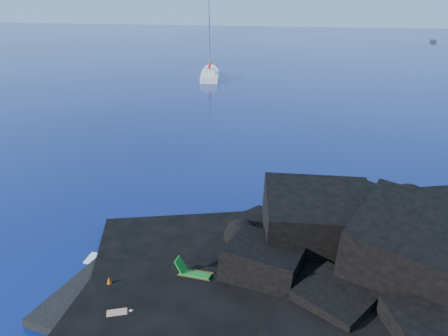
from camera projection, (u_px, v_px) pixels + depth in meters
The scene contains 10 objects.
ground at pixel (58, 294), 17.86m from camera, with size 400.00×400.00×0.00m, color #030534.
headland at pixel (387, 301), 17.44m from camera, with size 24.00×24.00×3.60m, color black, non-canonical shape.
beach at pixel (165, 305), 17.23m from camera, with size 8.50×6.00×0.70m, color black.
surf_foam at pixel (210, 248), 21.17m from camera, with size 10.00×8.00×0.06m, color white, non-canonical shape.
sailboat at pixel (210, 79), 67.07m from camera, with size 2.66×12.69×13.31m, color white, non-canonical shape.
deck_chair at pixel (195, 270), 17.96m from camera, with size 1.47×0.64×1.01m, color #1B7920, non-canonical shape.
towel at pixel (118, 318), 15.96m from camera, with size 1.76×0.84×0.05m, color silver.
sunbather at pixel (117, 314), 15.90m from camera, with size 1.68×0.50×0.27m, color tan, non-canonical shape.
marker_cone at pixel (109, 283), 17.49m from camera, with size 0.37×0.37×0.57m, color #D44C0B.
distant_boat_a at pixel (433, 42), 126.77m from camera, with size 1.36×4.37×0.58m, color #26262B.
Camera 1 is at (10.41, -12.56, 11.23)m, focal length 35.00 mm.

